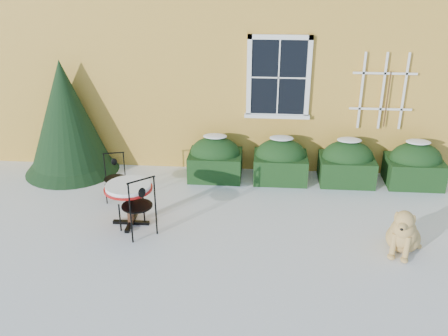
# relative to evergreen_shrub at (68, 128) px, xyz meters

# --- Properties ---
(ground) EXTENTS (80.00, 80.00, 0.00)m
(ground) POSITION_rel_evergreen_shrub_xyz_m (3.31, -2.65, -0.93)
(ground) COLOR white
(ground) RESTS_ON ground
(hedge_row) EXTENTS (4.95, 0.80, 0.91)m
(hedge_row) POSITION_rel_evergreen_shrub_xyz_m (4.96, -0.10, -0.53)
(hedge_row) COLOR black
(hedge_row) RESTS_ON ground
(evergreen_shrub) EXTENTS (1.91, 1.91, 2.32)m
(evergreen_shrub) POSITION_rel_evergreen_shrub_xyz_m (0.00, 0.00, 0.00)
(evergreen_shrub) COLOR black
(evergreen_shrub) RESTS_ON ground
(bistro_table) EXTENTS (0.80, 0.80, 0.74)m
(bistro_table) POSITION_rel_evergreen_shrub_xyz_m (1.77, -2.08, -0.31)
(bistro_table) COLOR black
(bistro_table) RESTS_ON ground
(patio_chair_near) EXTENTS (0.65, 0.65, 1.05)m
(patio_chair_near) POSITION_rel_evergreen_shrub_xyz_m (1.99, -2.37, -0.41)
(patio_chair_near) COLOR black
(patio_chair_near) RESTS_ON ground
(patio_chair_far) EXTENTS (0.46, 0.46, 0.85)m
(patio_chair_far) POSITION_rel_evergreen_shrub_xyz_m (1.26, -1.14, -0.51)
(patio_chair_far) COLOR black
(patio_chair_far) RESTS_ON ground
(dog) EXTENTS (0.69, 0.88, 0.82)m
(dog) POSITION_rel_evergreen_shrub_xyz_m (6.10, -2.59, -0.60)
(dog) COLOR tan
(dog) RESTS_ON ground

